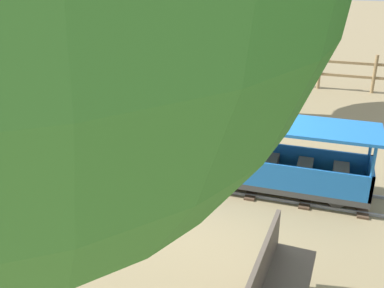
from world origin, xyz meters
name	(u,v)px	position (x,y,z in m)	size (l,w,h in m)	color
ground_plane	(194,179)	(0.00, 0.00, 0.00)	(60.00, 60.00, 0.00)	#8C7A56
track	(205,180)	(0.00, -0.17, 0.02)	(0.74, 6.40, 0.04)	gray
locomotive	(127,140)	(0.00, 1.04, 0.48)	(0.70, 1.45, 1.00)	black
passenger_car	(270,163)	(0.00, -1.07, 0.42)	(0.80, 2.70, 0.97)	#3F3F3F
conductor_person	(168,95)	(0.85, 0.70, 0.96)	(0.30, 0.30, 1.62)	#282D47
fence_section	(269,65)	(5.49, -0.17, 0.48)	(0.08, 7.48, 0.90)	#93754C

